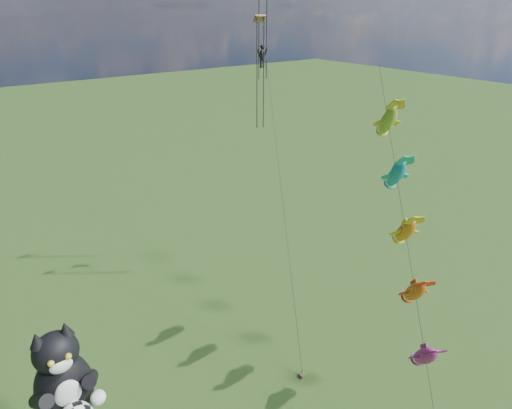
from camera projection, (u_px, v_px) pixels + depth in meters
cat_kite_rig at (64, 385)px, 18.91m from camera, size 3.12×4.34×11.69m
fish_windsock_rig at (405, 232)px, 25.78m from camera, size 7.86×14.01×20.37m
parafoil_rig at (263, 50)px, 34.79m from camera, size 8.48×15.89×27.78m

